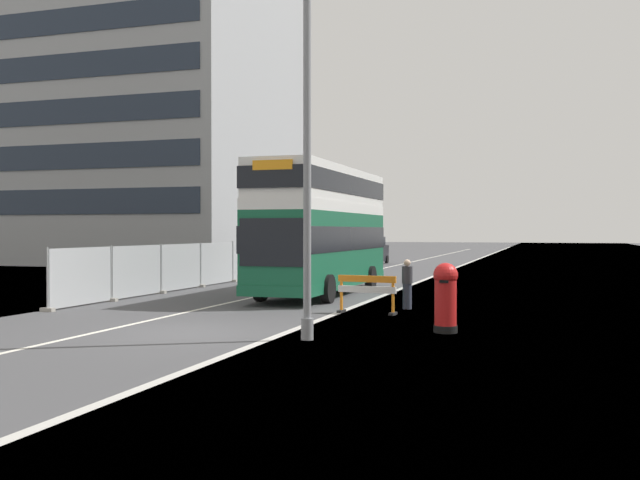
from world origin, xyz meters
name	(u,v)px	position (x,y,z in m)	size (l,w,h in m)	color
ground	(210,334)	(0.57, 0.14, -0.05)	(140.00, 280.00, 0.10)	#424244
double_decker_bus	(322,228)	(-0.04, 11.19, 2.63)	(2.82, 10.73, 4.95)	#145638
lamppost_foreground	(307,164)	(3.25, -0.25, 4.04)	(0.29, 0.70, 8.55)	gray
red_pillar_postbox	(446,294)	(6.12, 1.92, 0.95)	(0.61, 0.61, 1.72)	black
roadworks_barrier	(367,289)	(3.28, 5.24, 0.74)	(1.84, 0.62, 1.16)	orange
construction_site_fence	(181,268)	(-6.29, 11.25, 0.96)	(0.44, 17.20, 2.00)	#A8AAAD
car_oncoming_near	(351,253)	(-4.35, 31.03, 1.03)	(1.98, 4.21, 2.19)	navy
car_receding_mid	(372,251)	(-4.40, 37.15, 0.97)	(1.98, 4.05, 2.05)	black
bare_tree_far_verge_near	(221,230)	(-14.95, 33.13, 2.58)	(2.48, 2.49, 4.77)	#4C3D2D
bare_tree_far_verge_mid	(295,237)	(-10.65, 37.33, 2.03)	(3.06, 3.38, 4.27)	#4C3D2D
pedestrian_at_kerb	(407,284)	(4.19, 6.93, 0.80)	(0.34, 0.34, 1.59)	#2D3342
backdrop_office_block	(113,109)	(-25.58, 35.01, 12.42)	(26.65, 17.95, 24.83)	#9EA0A3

